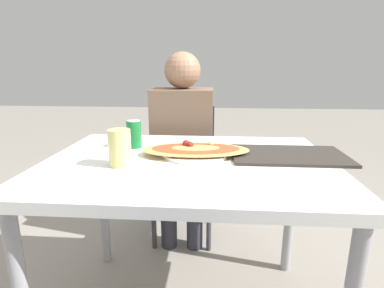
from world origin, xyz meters
TOP-DOWN VIEW (x-y plane):
  - dining_table at (0.00, 0.00)m, footprint 1.14×0.84m
  - chair_far_seated at (-0.09, 0.75)m, footprint 0.40×0.40m
  - person_seated at (-0.09, 0.63)m, footprint 0.36×0.30m
  - pizza_main at (0.02, 0.06)m, footprint 0.46×0.27m
  - soda_can at (-0.26, 0.17)m, footprint 0.07×0.07m
  - drink_glass at (-0.25, -0.09)m, footprint 0.08×0.08m
  - serving_tray at (0.41, 0.07)m, footprint 0.46×0.28m

SIDE VIEW (x-z plane):
  - chair_far_seated at x=-0.09m, z-range 0.06..0.91m
  - dining_table at x=0.00m, z-range 0.30..1.05m
  - person_seated at x=-0.09m, z-range 0.11..1.30m
  - serving_tray at x=0.41m, z-range 0.75..0.76m
  - pizza_main at x=0.02m, z-range 0.74..0.80m
  - soda_can at x=-0.26m, z-range 0.75..0.88m
  - drink_glass at x=-0.25m, z-range 0.75..0.89m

